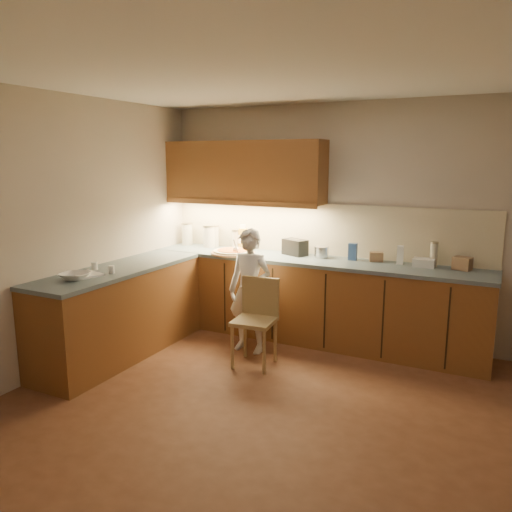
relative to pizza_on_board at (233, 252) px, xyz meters
name	(u,v)px	position (x,y,z in m)	size (l,w,h in m)	color
room	(280,203)	(1.28, -1.57, 0.73)	(4.54, 4.50, 2.62)	brown
l_counter	(248,303)	(0.36, -0.32, -0.48)	(3.77, 2.62, 0.92)	brown
backsplash	(320,229)	(0.91, 0.42, 0.27)	(3.75, 0.02, 0.58)	beige
upper_cabinets	(244,172)	(0.01, 0.26, 0.91)	(1.95, 0.36, 0.73)	brown
pizza_on_board	(233,252)	(0.00, 0.00, 0.00)	(0.51, 0.51, 0.21)	tan
child	(250,291)	(0.46, -0.48, -0.29)	(0.47, 0.31, 1.30)	white
wooden_chair	(257,315)	(0.68, -0.74, -0.45)	(0.42, 0.42, 0.85)	tan
mixing_bowl	(75,276)	(-0.67, -1.73, 0.01)	(0.26, 0.26, 0.06)	white
canister_a	(187,234)	(-0.82, 0.28, 0.12)	(0.14, 0.14, 0.28)	beige
canister_b	(209,236)	(-0.48, 0.25, 0.12)	(0.16, 0.16, 0.28)	white
canister_c	(213,236)	(-0.45, 0.31, 0.11)	(0.15, 0.15, 0.27)	silver
canister_d	(238,239)	(-0.12, 0.33, 0.10)	(0.15, 0.15, 0.24)	beige
oil_jug	(243,238)	(-0.04, 0.32, 0.11)	(0.12, 0.10, 0.30)	gold
toaster	(295,247)	(0.67, 0.25, 0.07)	(0.32, 0.26, 0.18)	black
steel_pot	(321,252)	(0.99, 0.24, 0.04)	(0.17, 0.17, 0.13)	silver
blue_box	(353,252)	(1.33, 0.26, 0.07)	(0.09, 0.06, 0.18)	#304F90
card_box_a	(376,257)	(1.58, 0.31, 0.03)	(0.14, 0.10, 0.10)	#987452
white_bottle	(400,255)	(1.83, 0.28, 0.07)	(0.06, 0.06, 0.19)	white
flat_pack	(424,263)	(2.08, 0.25, 0.02)	(0.21, 0.15, 0.08)	silver
tall_jar	(434,254)	(2.16, 0.31, 0.11)	(0.08, 0.08, 0.25)	silver
card_box_b	(462,264)	(2.43, 0.27, 0.04)	(0.16, 0.13, 0.13)	#987451
dough_cloth	(86,275)	(-0.70, -1.57, -0.01)	(0.28, 0.22, 0.02)	white
spice_jar_a	(95,266)	(-0.80, -1.35, 0.02)	(0.06, 0.06, 0.08)	silver
spice_jar_b	(111,270)	(-0.55, -1.39, 0.01)	(0.06, 0.06, 0.07)	silver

